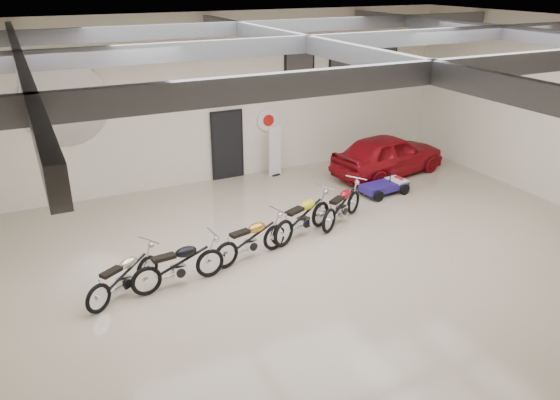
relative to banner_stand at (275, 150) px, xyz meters
name	(u,v)px	position (x,y,z in m)	size (l,w,h in m)	color
floor	(304,264)	(-1.92, -5.50, -0.85)	(16.00, 12.00, 0.01)	tan
ceiling	(308,30)	(-1.92, -5.50, 4.15)	(16.00, 12.00, 0.01)	slate
back_wall	(209,100)	(-1.92, 0.50, 1.65)	(16.00, 0.02, 5.00)	beige
ceiling_beams	(308,44)	(-1.92, -5.50, 3.90)	(15.80, 11.80, 0.32)	#5A5B62
door	(227,146)	(-1.42, 0.45, 0.20)	(0.92, 0.08, 2.10)	black
logo_plaque	(65,104)	(-5.92, 0.45, 1.95)	(2.30, 0.06, 1.16)	silver
poster_left	(299,73)	(1.08, 0.46, 2.25)	(1.05, 0.08, 1.35)	black
poster_mid	(343,69)	(2.68, 0.46, 2.25)	(1.05, 0.08, 1.35)	black
poster_right	(383,65)	(4.28, 0.46, 2.25)	(1.05, 0.08, 1.35)	black
oil_sign	(268,120)	(-0.02, 0.45, 0.85)	(0.72, 0.10, 0.72)	white
banner_stand	(275,150)	(0.00, 0.00, 0.00)	(0.46, 0.18, 1.70)	white
motorcycle_silver	(123,275)	(-5.75, -5.07, -0.37)	(1.85, 0.57, 0.96)	silver
motorcycle_black	(178,264)	(-4.65, -5.15, -0.34)	(1.98, 0.61, 1.03)	silver
motorcycle_gold	(251,238)	(-2.86, -4.73, -0.35)	(1.93, 0.60, 1.00)	silver
motorcycle_yellow	(303,216)	(-1.27, -4.23, -0.31)	(2.07, 0.64, 1.08)	silver
motorcycle_red	(342,204)	(-0.01, -3.99, -0.34)	(1.96, 0.61, 1.02)	silver
go_kart	(388,183)	(2.31, -2.84, -0.53)	(1.77, 0.80, 0.64)	navy
vintage_car	(388,154)	(3.27, -1.50, -0.18)	(3.92, 1.58, 1.34)	maroon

